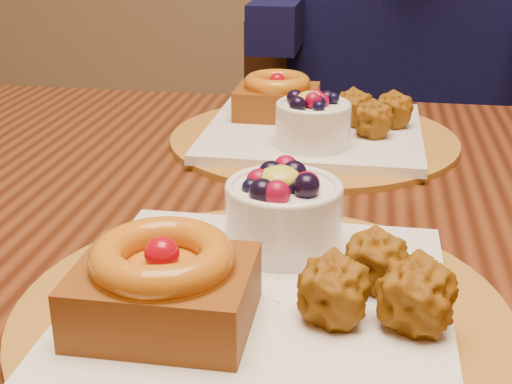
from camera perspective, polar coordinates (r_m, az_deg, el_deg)
dining_table at (r=0.78m, az=2.97°, el=-6.30°), size 1.60×0.90×0.76m
place_setting_near at (r=0.55m, az=0.17°, el=-6.95°), size 0.38×0.38×0.09m
place_setting_far at (r=0.94m, az=4.45°, el=5.44°), size 0.38×0.38×0.09m
chair_far at (r=1.56m, az=3.66°, el=-0.72°), size 0.49×0.49×0.81m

